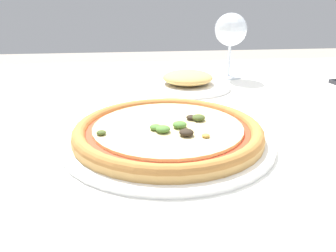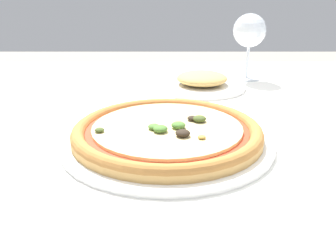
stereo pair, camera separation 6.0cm
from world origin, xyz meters
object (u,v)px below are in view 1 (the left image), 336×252
(pizza_plate, at_px, (168,134))
(wine_glass_far_left, at_px, (231,31))
(side_plate, at_px, (188,81))
(dining_table, at_px, (199,146))

(pizza_plate, relative_size, wine_glass_far_left, 2.00)
(side_plate, bearing_deg, pizza_plate, -104.15)
(dining_table, distance_m, wine_glass_far_left, 0.36)
(wine_glass_far_left, xyz_separation_m, side_plate, (-0.13, -0.10, -0.11))
(dining_table, bearing_deg, wine_glass_far_left, 64.06)
(dining_table, bearing_deg, pizza_plate, -116.08)
(dining_table, xyz_separation_m, wine_glass_far_left, (0.13, 0.27, 0.21))
(pizza_plate, height_order, side_plate, side_plate)
(dining_table, distance_m, side_plate, 0.19)
(pizza_plate, height_order, wine_glass_far_left, wine_glass_far_left)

